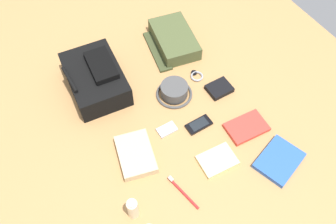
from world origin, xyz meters
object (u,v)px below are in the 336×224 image
(lotion_bottle, at_px, (133,208))
(cell_phone, at_px, (199,125))
(paperback_novel, at_px, (279,161))
(travel_guidebook, at_px, (246,127))
(bucket_hat, at_px, (174,91))
(notepad, at_px, (217,160))
(toiletry_pouch, at_px, (173,40))
(backpack, at_px, (96,78))
(wallet, at_px, (219,89))
(wristwatch, at_px, (196,76))
(folded_towel, at_px, (136,155))
(media_player, at_px, (167,130))
(toothbrush, at_px, (181,191))

(lotion_bottle, distance_m, cell_phone, 0.48)
(paperback_novel, relative_size, travel_guidebook, 1.24)
(bucket_hat, distance_m, paperback_novel, 0.55)
(cell_phone, xyz_separation_m, notepad, (-0.18, 0.03, 0.00))
(toiletry_pouch, distance_m, cell_phone, 0.50)
(backpack, bearing_deg, wallet, -122.98)
(backpack, relative_size, notepad, 2.45)
(wristwatch, height_order, folded_towel, folded_towel)
(backpack, distance_m, media_player, 0.41)
(toiletry_pouch, xyz_separation_m, toothbrush, (-0.70, 0.39, -0.03))
(toothbrush, bearing_deg, media_player, -19.43)
(wristwatch, relative_size, notepad, 0.47)
(backpack, bearing_deg, cell_phone, -145.71)
(media_player, bearing_deg, folded_towel, 104.13)
(media_player, xyz_separation_m, toothbrush, (-0.27, 0.10, 0.00))
(folded_towel, bearing_deg, wristwatch, -62.91)
(backpack, height_order, wallet, backpack)
(toiletry_pouch, xyz_separation_m, notepad, (-0.66, 0.19, -0.03))
(lotion_bottle, distance_m, toothbrush, 0.21)
(toiletry_pouch, relative_size, notepad, 2.16)
(lotion_bottle, bearing_deg, backpack, -12.45)
(lotion_bottle, relative_size, media_player, 1.43)
(notepad, height_order, folded_towel, folded_towel)
(folded_towel, bearing_deg, travel_guidebook, -104.58)
(lotion_bottle, distance_m, media_player, 0.40)
(bucket_hat, relative_size, lotion_bottle, 1.40)
(lotion_bottle, relative_size, wallet, 1.10)
(bucket_hat, relative_size, paperback_novel, 0.75)
(toiletry_pouch, relative_size, paperback_novel, 1.43)
(lotion_bottle, xyz_separation_m, wallet, (0.32, -0.62, -0.05))
(cell_phone, bearing_deg, wristwatch, -31.14)
(cell_phone, bearing_deg, paperback_novel, -149.52)
(toothbrush, bearing_deg, cell_phone, -46.00)
(media_player, height_order, toothbrush, toothbrush)
(notepad, bearing_deg, wallet, -32.79)
(toothbrush, bearing_deg, lotion_bottle, 85.58)
(toiletry_pouch, height_order, media_player, toiletry_pouch)
(wallet, bearing_deg, paperback_novel, 179.34)
(cell_phone, distance_m, wallet, 0.22)
(toothbrush, bearing_deg, toiletry_pouch, -28.97)
(media_player, bearing_deg, wristwatch, -55.86)
(toiletry_pouch, distance_m, folded_towel, 0.66)
(toiletry_pouch, xyz_separation_m, lotion_bottle, (-0.68, 0.59, 0.02))
(paperback_novel, relative_size, media_player, 2.68)
(toothbrush, bearing_deg, backpack, 5.58)
(toiletry_pouch, distance_m, toothbrush, 0.80)
(wristwatch, xyz_separation_m, folded_towel, (-0.23, 0.45, 0.01))
(paperback_novel, bearing_deg, folded_towel, 56.95)
(folded_towel, bearing_deg, toothbrush, -160.14)
(toiletry_pouch, bearing_deg, backpack, 96.34)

